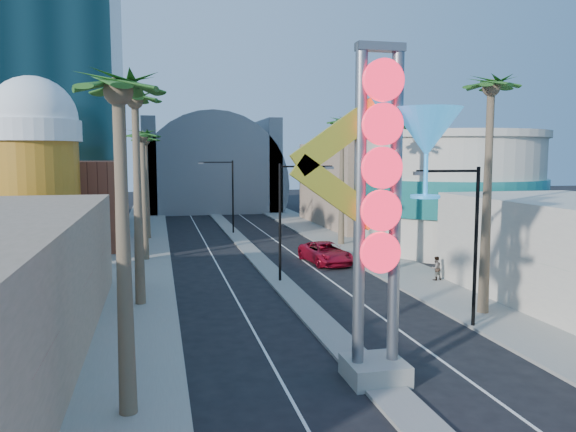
{
  "coord_description": "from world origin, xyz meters",
  "views": [
    {
      "loc": [
        -7.88,
        -16.31,
        8.55
      ],
      "look_at": [
        0.1,
        18.06,
        4.72
      ],
      "focal_mm": 35.0,
      "sensor_mm": 36.0,
      "label": 1
    }
  ],
  "objects_px": {
    "pedestrian_a": "(467,272)",
    "pedestrian_b": "(436,268)",
    "red_pickup": "(326,253)",
    "neon_sign": "(399,189)"
  },
  "relations": [
    {
      "from": "neon_sign",
      "to": "pedestrian_b",
      "type": "xyz_separation_m",
      "value": [
        9.45,
        14.72,
        -6.35
      ]
    },
    {
      "from": "red_pickup",
      "to": "pedestrian_a",
      "type": "xyz_separation_m",
      "value": [
        6.46,
        -10.05,
        0.21
      ]
    },
    {
      "from": "pedestrian_b",
      "to": "neon_sign",
      "type": "bearing_deg",
      "value": 46.55
    },
    {
      "from": "pedestrian_a",
      "to": "neon_sign",
      "type": "bearing_deg",
      "value": 29.98
    },
    {
      "from": "neon_sign",
      "to": "pedestrian_a",
      "type": "height_order",
      "value": "neon_sign"
    },
    {
      "from": "red_pickup",
      "to": "pedestrian_a",
      "type": "distance_m",
      "value": 11.95
    },
    {
      "from": "pedestrian_a",
      "to": "pedestrian_b",
      "type": "xyz_separation_m",
      "value": [
        -1.14,
        1.97,
        -0.09
      ]
    },
    {
      "from": "red_pickup",
      "to": "pedestrian_b",
      "type": "height_order",
      "value": "pedestrian_b"
    },
    {
      "from": "red_pickup",
      "to": "pedestrian_a",
      "type": "relative_size",
      "value": 3.36
    },
    {
      "from": "pedestrian_a",
      "to": "pedestrian_b",
      "type": "bearing_deg",
      "value": -80.21
    }
  ]
}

